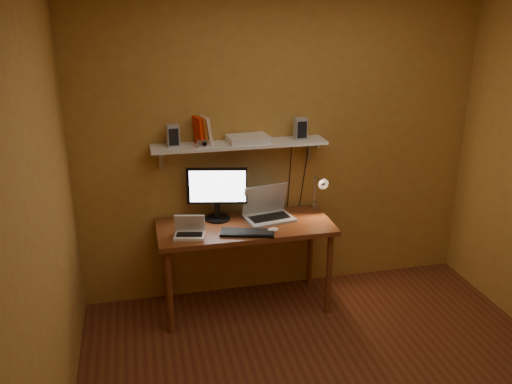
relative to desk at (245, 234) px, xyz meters
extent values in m
cube|color=#A48132|center=(0.38, 0.33, 0.64)|extent=(3.40, 0.02, 2.60)
cube|color=#A48132|center=(-1.33, -1.28, 0.64)|extent=(0.02, 3.20, 2.60)
cube|color=brown|center=(0.00, 0.00, 0.07)|extent=(1.40, 0.60, 0.04)
cylinder|color=brown|center=(-0.64, -0.24, -0.31)|extent=(0.05, 0.05, 0.71)
cylinder|color=brown|center=(0.64, -0.24, -0.31)|extent=(0.05, 0.05, 0.71)
cylinder|color=brown|center=(-0.64, 0.24, -0.31)|extent=(0.05, 0.05, 0.71)
cylinder|color=brown|center=(0.64, 0.24, -0.31)|extent=(0.05, 0.05, 0.71)
cube|color=silver|center=(0.00, 0.19, 0.70)|extent=(1.40, 0.25, 0.02)
cube|color=silver|center=(-0.62, 0.30, 0.60)|extent=(0.03, 0.03, 0.18)
cube|color=silver|center=(0.62, 0.30, 0.60)|extent=(0.03, 0.03, 0.18)
cylinder|color=black|center=(-0.20, 0.16, 0.09)|extent=(0.24, 0.24, 0.01)
cube|color=black|center=(-0.20, 0.16, 0.17)|extent=(0.05, 0.05, 0.15)
cube|color=black|center=(-0.20, 0.16, 0.37)|extent=(0.48, 0.13, 0.30)
cube|color=white|center=(-0.20, 0.14, 0.37)|extent=(0.44, 0.10, 0.26)
cube|color=#94979C|center=(0.21, 0.06, 0.10)|extent=(0.42, 0.33, 0.02)
cube|color=black|center=(0.21, 0.06, 0.11)|extent=(0.34, 0.20, 0.00)
cube|color=#94979C|center=(0.20, 0.15, 0.23)|extent=(0.39, 0.15, 0.26)
cube|color=#112037|center=(0.20, 0.15, 0.23)|extent=(0.34, 0.12, 0.22)
cube|color=silver|center=(-0.46, -0.14, 0.10)|extent=(0.26, 0.20, 0.02)
cube|color=black|center=(-0.46, -0.14, 0.11)|extent=(0.21, 0.13, 0.00)
cube|color=silver|center=(-0.45, -0.09, 0.18)|extent=(0.24, 0.12, 0.15)
cube|color=black|center=(-0.45, -0.09, 0.18)|extent=(0.21, 0.10, 0.13)
cube|color=black|center=(-0.02, -0.18, 0.10)|extent=(0.43, 0.25, 0.02)
ellipsoid|color=silver|center=(0.18, -0.19, 0.10)|extent=(0.11, 0.08, 0.03)
cube|color=silver|center=(0.66, 0.24, 0.08)|extent=(0.05, 0.06, 0.08)
cylinder|color=silver|center=(0.66, 0.24, 0.23)|extent=(0.02, 0.02, 0.28)
cylinder|color=silver|center=(0.66, 0.16, 0.37)|extent=(0.01, 0.16, 0.01)
cone|color=silver|center=(0.66, 0.08, 0.37)|extent=(0.09, 0.09, 0.09)
sphere|color=#FFE0A5|center=(0.66, 0.06, 0.37)|extent=(0.04, 0.04, 0.04)
cube|color=#94979C|center=(-0.52, 0.20, 0.79)|extent=(0.10, 0.10, 0.17)
cube|color=#94979C|center=(0.50, 0.20, 0.80)|extent=(0.10, 0.10, 0.17)
cube|color=red|center=(-0.32, 0.20, 0.82)|extent=(0.08, 0.16, 0.22)
cube|color=#893C11|center=(-0.29, 0.20, 0.82)|extent=(0.09, 0.16, 0.22)
cube|color=beige|center=(-0.26, 0.20, 0.82)|extent=(0.09, 0.16, 0.22)
cube|color=silver|center=(-0.30, 0.13, 0.74)|extent=(0.10, 0.06, 0.06)
cylinder|color=black|center=(-0.30, 0.11, 0.74)|extent=(0.04, 0.03, 0.04)
cube|color=silver|center=(0.07, 0.20, 0.74)|extent=(0.34, 0.24, 0.05)
camera|label=1|loc=(-0.81, -3.90, 1.81)|focal=38.00mm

